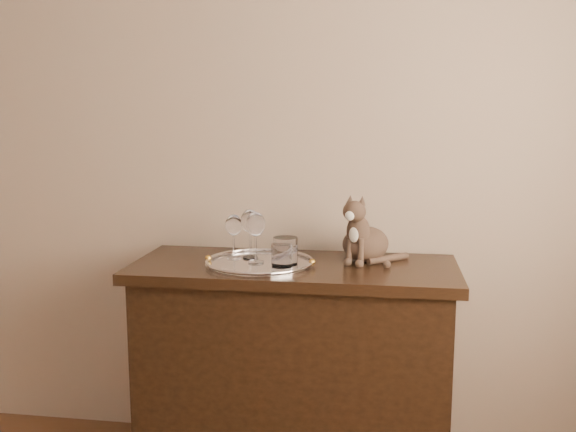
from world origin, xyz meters
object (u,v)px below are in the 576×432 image
tray (260,264)px  wine_glass_b (250,234)px  wine_glass_a (234,236)px  cat (366,227)px  tumbler_c (286,251)px  wine_glass_d (256,237)px  sideboard (294,373)px  tumbler_a (282,255)px

tray → wine_glass_b: (-0.05, 0.07, 0.10)m
wine_glass_a → cat: (0.49, 0.07, 0.04)m
wine_glass_b → tumbler_c: wine_glass_b is taller
wine_glass_d → tumbler_c: 0.12m
wine_glass_a → tumbler_c: bearing=-18.6°
wine_glass_b → cat: 0.44m
wine_glass_b → cat: bearing=7.8°
sideboard → wine_glass_d: (-0.14, -0.03, 0.53)m
wine_glass_a → tumbler_a: size_ratio=2.01×
sideboard → cat: bearing=20.5°
tumbler_a → tumbler_c: 0.04m
sideboard → tray: (-0.12, -0.03, 0.43)m
tumbler_c → tumbler_a: bearing=-103.6°
wine_glass_d → tumbler_c: size_ratio=1.89×
tumbler_c → tray: bearing=172.2°
tumbler_a → tumbler_c: (0.01, 0.04, 0.01)m
wine_glass_b → wine_glass_d: 0.08m
tray → wine_glass_a: wine_glass_a is taller
tray → wine_glass_a: bearing=152.7°
wine_glass_d → wine_glass_a: bearing=149.2°
sideboard → tumbler_c: size_ratio=12.00×
sideboard → tray: size_ratio=3.00×
sideboard → cat: 0.62m
wine_glass_d → cat: (0.40, 0.13, 0.03)m
wine_glass_b → tray: bearing=-54.0°
tray → wine_glass_a: (-0.11, 0.06, 0.09)m
wine_glass_b → tumbler_c: bearing=-28.8°
wine_glass_a → wine_glass_b: size_ratio=0.90×
tray → wine_glass_b: wine_glass_b is taller
wine_glass_b → sideboard: bearing=-12.3°
sideboard → tumbler_a: size_ratio=14.42×
wine_glass_d → tumbler_c: bearing=-6.7°
wine_glass_d → cat: size_ratio=0.73×
wine_glass_a → wine_glass_d: bearing=-30.8°
wine_glass_b → tumbler_a: bearing=-40.0°
wine_glass_d → cat: cat is taller
sideboard → wine_glass_a: (-0.23, 0.03, 0.52)m
cat → wine_glass_b: bearing=-148.4°
tumbler_c → cat: cat is taller
tumbler_a → wine_glass_d: bearing=154.9°
sideboard → wine_glass_a: wine_glass_a is taller
wine_glass_d → tumbler_a: bearing=-25.1°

